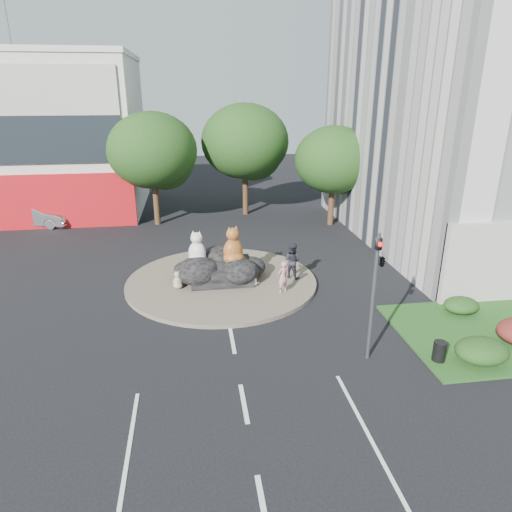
{
  "coord_description": "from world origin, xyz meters",
  "views": [
    {
      "loc": [
        -1.38,
        -12.29,
        9.67
      ],
      "look_at": [
        1.62,
        8.45,
        2.0
      ],
      "focal_mm": 32.0,
      "sensor_mm": 36.0,
      "label": 1
    }
  ],
  "objects": [
    {
      "name": "ground",
      "position": [
        0.0,
        0.0,
        0.0
      ],
      "size": [
        120.0,
        120.0,
        0.0
      ],
      "primitive_type": "plane",
      "color": "black",
      "rests_on": "ground"
    },
    {
      "name": "roundabout_island",
      "position": [
        0.0,
        10.0,
        0.1
      ],
      "size": [
        10.0,
        10.0,
        0.2
      ],
      "primitive_type": "cylinder",
      "color": "brown",
      "rests_on": "ground"
    },
    {
      "name": "rock_plinth",
      "position": [
        0.0,
        10.0,
        0.65
      ],
      "size": [
        3.2,
        2.6,
        0.9
      ],
      "primitive_type": null,
      "color": "black",
      "rests_on": "roundabout_island"
    },
    {
      "name": "tree_left",
      "position": [
        -3.93,
        22.06,
        5.25
      ],
      "size": [
        6.46,
        6.46,
        8.27
      ],
      "color": "#382314",
      "rests_on": "ground"
    },
    {
      "name": "tree_mid",
      "position": [
        3.07,
        24.06,
        5.56
      ],
      "size": [
        6.84,
        6.84,
        8.76
      ],
      "color": "#382314",
      "rests_on": "ground"
    },
    {
      "name": "tree_right",
      "position": [
        9.07,
        20.06,
        4.63
      ],
      "size": [
        5.7,
        5.7,
        7.3
      ],
      "color": "#382314",
      "rests_on": "ground"
    },
    {
      "name": "hedge_near_green",
      "position": [
        9.0,
        1.0,
        0.57
      ],
      "size": [
        2.0,
        1.6,
        0.9
      ],
      "primitive_type": "ellipsoid",
      "color": "#123813",
      "rests_on": "grass_verge"
    },
    {
      "name": "hedge_back_green",
      "position": [
        10.5,
        4.8,
        0.48
      ],
      "size": [
        1.6,
        1.28,
        0.72
      ],
      "primitive_type": "ellipsoid",
      "color": "#123813",
      "rests_on": "grass_verge"
    },
    {
      "name": "traffic_light",
      "position": [
        5.1,
        2.0,
        3.62
      ],
      "size": [
        0.44,
        1.24,
        5.0
      ],
      "color": "#595B60",
      "rests_on": "ground"
    },
    {
      "name": "street_lamp",
      "position": [
        12.82,
        8.0,
        4.55
      ],
      "size": [
        2.34,
        0.22,
        8.06
      ],
      "color": "#595B60",
      "rests_on": "ground"
    },
    {
      "name": "cat_white",
      "position": [
        -1.21,
        10.2,
        1.99
      ],
      "size": [
        1.36,
        1.29,
        1.79
      ],
      "primitive_type": null,
      "rotation": [
        0.0,
        0.0,
        -0.42
      ],
      "color": "beige",
      "rests_on": "rock_plinth"
    },
    {
      "name": "cat_tabby",
      "position": [
        0.64,
        10.0,
        2.11
      ],
      "size": [
        1.53,
        1.45,
        2.03
      ],
      "primitive_type": null,
      "rotation": [
        0.0,
        0.0,
        0.4
      ],
      "color": "#BB5127",
      "rests_on": "rock_plinth"
    },
    {
      "name": "kitten_calico",
      "position": [
        -2.27,
        9.24,
        0.66
      ],
      "size": [
        0.67,
        0.62,
        0.93
      ],
      "primitive_type": null,
      "rotation": [
        0.0,
        0.0,
        -0.28
      ],
      "color": "silver",
      "rests_on": "roundabout_island"
    },
    {
      "name": "kitten_white",
      "position": [
        1.54,
        8.97,
        0.61
      ],
      "size": [
        0.64,
        0.66,
        0.83
      ],
      "primitive_type": null,
      "rotation": [
        0.0,
        0.0,
        0.93
      ],
      "color": "white",
      "rests_on": "roundabout_island"
    },
    {
      "name": "pedestrian_pink",
      "position": [
        2.89,
        7.95,
        1.01
      ],
      "size": [
        0.71,
        0.63,
        1.63
      ],
      "primitive_type": "imported",
      "rotation": [
        0.0,
        0.0,
        3.67
      ],
      "color": "tan",
      "rests_on": "roundabout_island"
    },
    {
      "name": "pedestrian_dark",
      "position": [
        3.75,
        9.76,
        1.16
      ],
      "size": [
        1.18,
        1.16,
        1.92
      ],
      "primitive_type": "imported",
      "rotation": [
        0.0,
        0.0,
        2.43
      ],
      "color": "#212129",
      "rests_on": "roundabout_island"
    },
    {
      "name": "parked_car",
      "position": [
        -12.92,
        22.7,
        0.83
      ],
      "size": [
        5.28,
        2.76,
        1.66
      ],
      "primitive_type": "imported",
      "rotation": [
        0.0,
        0.0,
        1.36
      ],
      "color": "#A4A8AC",
      "rests_on": "ground"
    },
    {
      "name": "litter_bin",
      "position": [
        7.5,
        1.3,
        0.51
      ],
      "size": [
        0.52,
        0.52,
        0.77
      ],
      "primitive_type": "cylinder",
      "rotation": [
        0.0,
        0.0,
        0.08
      ],
      "color": "black",
      "rests_on": "grass_verge"
    }
  ]
}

